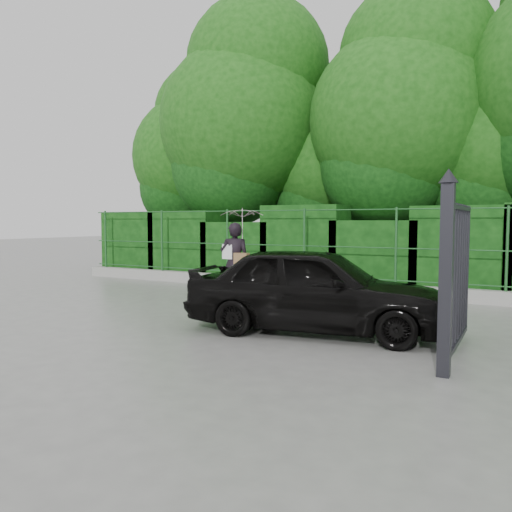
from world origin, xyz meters
The scene contains 8 objects.
ground centered at (0.00, 0.00, 0.00)m, with size 80.00×80.00×0.00m, color gray.
kerb centered at (0.00, 4.50, 0.15)m, with size 14.00×0.25×0.30m, color #9E9E99.
fence centered at (0.22, 4.50, 1.20)m, with size 14.13×0.06×1.80m.
hedge centered at (0.07, 5.50, 1.02)m, with size 14.20×1.20×2.20m.
trees centered at (1.14, 7.74, 4.62)m, with size 17.10×6.15×8.08m.
gate centered at (4.60, -0.72, 1.19)m, with size 0.22×2.33×2.36m.
woman centered at (-0.11, 2.14, 1.35)m, with size 1.00×0.96×2.07m.
car centered at (2.44, 0.22, 0.70)m, with size 1.65×4.09×1.39m, color black.
Camera 1 is at (5.42, -7.14, 1.77)m, focal length 35.00 mm.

